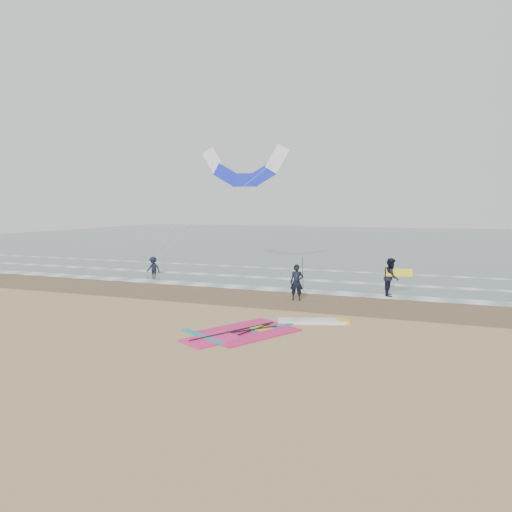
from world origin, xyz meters
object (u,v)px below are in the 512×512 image
(person_standing, at_px, (297,282))
(person_wading, at_px, (153,263))
(surf_kite, at_px, (244,170))
(windsurf_rig, at_px, (266,329))
(person_walking, at_px, (391,277))

(person_standing, distance_m, person_wading, 12.16)
(person_standing, distance_m, surf_kite, 12.26)
(surf_kite, bearing_deg, person_wading, -142.87)
(windsurf_rig, height_order, person_walking, person_walking)
(windsurf_rig, relative_size, person_standing, 3.24)
(person_standing, bearing_deg, person_walking, 25.22)
(windsurf_rig, relative_size, surf_kite, 0.69)
(windsurf_rig, bearing_deg, person_wading, 137.83)
(person_walking, relative_size, person_wading, 1.25)
(person_standing, relative_size, surf_kite, 0.21)
(windsurf_rig, xyz_separation_m, person_walking, (3.94, 8.25, 0.94))
(person_walking, bearing_deg, surf_kite, 58.12)
(person_walking, height_order, person_wading, person_walking)
(person_standing, bearing_deg, person_wading, 150.26)
(windsurf_rig, height_order, person_wading, person_wading)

